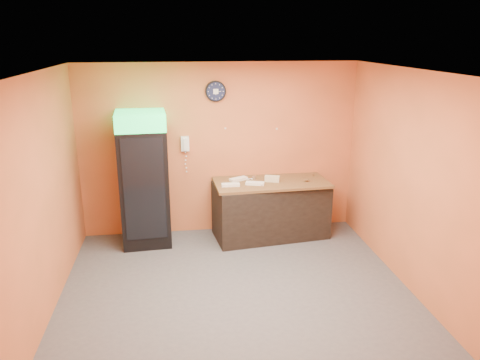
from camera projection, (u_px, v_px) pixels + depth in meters
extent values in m
plane|color=#47474C|center=(235.00, 288.00, 6.17)|extent=(4.50, 4.50, 0.00)
cube|color=#DE703E|center=(219.00, 150.00, 7.65)|extent=(4.50, 0.02, 2.80)
cube|color=#DE703E|center=(44.00, 195.00, 5.46)|extent=(0.02, 4.00, 2.80)
cube|color=#DE703E|center=(407.00, 179.00, 6.06)|extent=(0.02, 4.00, 2.80)
cube|color=white|center=(235.00, 71.00, 5.34)|extent=(4.50, 4.00, 0.02)
cube|color=black|center=(144.00, 187.00, 7.30)|extent=(0.78, 0.78, 1.84)
cube|color=#1CEE5E|center=(140.00, 120.00, 6.99)|extent=(0.78, 0.78, 0.26)
cube|color=black|center=(141.00, 190.00, 6.92)|extent=(0.61, 0.06, 1.58)
cube|color=black|center=(271.00, 210.00, 7.65)|extent=(1.90, 1.02, 0.91)
cylinder|color=black|center=(216.00, 91.00, 7.34)|extent=(0.33, 0.05, 0.33)
cylinder|color=#0F1433|center=(216.00, 91.00, 7.31)|extent=(0.28, 0.01, 0.28)
cube|color=white|center=(216.00, 91.00, 7.31)|extent=(0.08, 0.00, 0.08)
cube|color=white|center=(185.00, 144.00, 7.50)|extent=(0.13, 0.08, 0.24)
cube|color=white|center=(185.00, 144.00, 7.45)|extent=(0.05, 0.04, 0.19)
cube|color=brown|center=(271.00, 182.00, 7.51)|extent=(1.86, 0.96, 0.04)
cube|color=beige|center=(272.00, 180.00, 7.48)|extent=(0.25, 0.15, 0.05)
cube|color=beige|center=(272.00, 177.00, 7.46)|extent=(0.25, 0.15, 0.05)
cube|color=white|center=(231.00, 185.00, 7.26)|extent=(0.28, 0.12, 0.04)
cube|color=white|center=(255.00, 183.00, 7.33)|extent=(0.31, 0.20, 0.04)
cube|color=white|center=(239.00, 179.00, 7.55)|extent=(0.32, 0.24, 0.04)
cylinder|color=silver|center=(254.00, 178.00, 7.59)|extent=(0.06, 0.06, 0.06)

